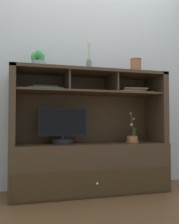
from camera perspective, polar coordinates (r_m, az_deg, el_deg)
floor_plane at (r=2.77m, az=0.00°, el=-17.06°), size 6.00×6.00×0.02m
back_wall at (r=3.02m, az=-1.42°, el=11.18°), size 6.00×0.02×2.80m
media_console at (r=2.70m, az=-0.04°, el=-8.84°), size 1.57×0.50×1.22m
tv_monitor at (r=2.61m, az=-5.82°, el=-3.54°), size 0.48×0.21×0.35m
potted_orchid at (r=2.86m, az=9.24°, el=-5.63°), size 0.13×0.13×0.32m
magazine_stack_left at (r=2.63m, az=-9.67°, el=4.99°), size 0.34×0.26×0.04m
magazine_stack_centre at (r=2.91m, az=9.23°, el=4.40°), size 0.39×0.31×0.05m
diffuser_bottle at (r=2.76m, az=-0.11°, el=9.95°), size 0.06×0.06×0.31m
potted_succulent at (r=2.68m, az=-10.96°, el=10.73°), size 0.16×0.16×0.18m
ceramic_vase at (r=2.91m, az=9.97°, el=9.76°), size 0.12×0.12×0.16m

